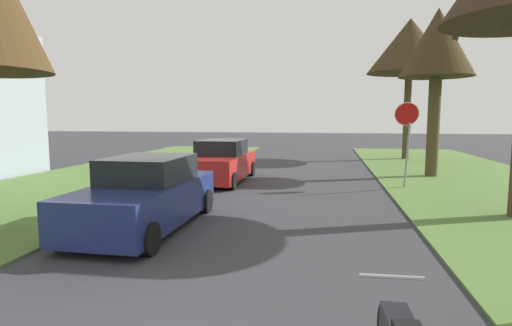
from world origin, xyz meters
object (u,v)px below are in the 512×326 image
Objects in this scene: parked_sedan_red at (221,162)px; street_tree_right_mid_b at (437,46)px; stop_sign_far at (407,126)px; street_tree_right_far at (410,47)px; parked_sedan_navy at (146,196)px.

street_tree_right_mid_b is at bearing 17.12° from parked_sedan_red.
stop_sign_far is at bearing -3.96° from parked_sedan_red.
street_tree_right_far reaches higher than parked_sedan_red.
parked_sedan_red is (-8.43, -9.47, -5.61)m from street_tree_right_far.
street_tree_right_mid_b is 1.50× the size of parked_sedan_red.
parked_sedan_navy is 6.61m from parked_sedan_red.
parked_sedan_navy and parked_sedan_red have the same top height.
stop_sign_far is at bearing -117.77° from street_tree_right_mid_b.
street_tree_right_far reaches higher than stop_sign_far.
street_tree_right_far is at bearing 62.41° from parked_sedan_navy.
street_tree_right_far reaches higher than parked_sedan_navy.
street_tree_right_far is 13.87m from parked_sedan_red.
stop_sign_far is 6.78m from parked_sedan_red.
street_tree_right_far is at bearing 87.97° from street_tree_right_mid_b.
parked_sedan_red is at bearing 90.21° from parked_sedan_navy.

